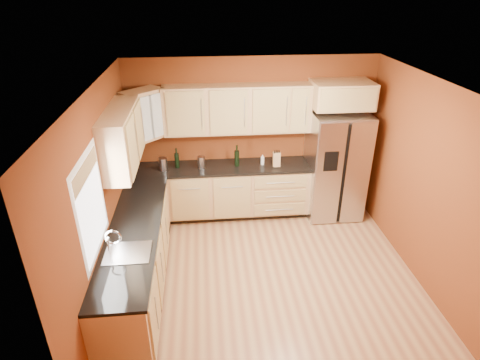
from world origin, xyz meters
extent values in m
plane|color=#9B5D3C|center=(0.00, 0.00, 0.00)|extent=(4.00, 4.00, 0.00)
plane|color=silver|center=(0.00, 0.00, 2.60)|extent=(4.00, 4.00, 0.00)
cube|color=maroon|center=(0.00, 2.00, 1.30)|extent=(4.00, 0.04, 2.60)
cube|color=maroon|center=(0.00, -2.00, 1.30)|extent=(4.00, 0.04, 2.60)
cube|color=maroon|center=(-2.00, 0.00, 1.30)|extent=(0.04, 4.00, 2.60)
cube|color=maroon|center=(2.00, 0.00, 1.30)|extent=(0.04, 4.00, 2.60)
cube|color=tan|center=(-0.55, 1.70, 0.44)|extent=(2.90, 0.60, 0.88)
cube|color=tan|center=(-1.70, 0.00, 0.44)|extent=(0.60, 2.80, 0.88)
cube|color=black|center=(-0.55, 1.69, 0.90)|extent=(2.90, 0.62, 0.04)
cube|color=black|center=(-1.69, 0.00, 0.90)|extent=(0.62, 2.80, 0.04)
cube|color=tan|center=(-0.25, 1.83, 1.83)|extent=(2.30, 0.33, 0.75)
cube|color=tan|center=(-1.83, 0.72, 1.83)|extent=(0.33, 1.35, 0.75)
cube|color=tan|center=(-1.67, 1.67, 1.83)|extent=(0.67, 0.67, 0.75)
cube|color=tan|center=(1.35, 1.70, 2.05)|extent=(0.92, 0.60, 0.40)
cube|color=#B5B5BA|center=(1.35, 1.62, 0.89)|extent=(0.90, 0.75, 1.78)
cube|color=white|center=(-1.98, -0.50, 1.55)|extent=(0.03, 0.90, 1.00)
cylinder|color=#B5B5BA|center=(-0.85, 1.67, 1.02)|extent=(0.14, 0.14, 0.19)
cylinder|color=#B5B5BA|center=(-1.45, 1.63, 1.03)|extent=(0.17, 0.17, 0.21)
cube|color=#AD8254|center=(0.36, 1.62, 1.04)|extent=(0.12, 0.11, 0.23)
cylinder|color=white|center=(0.15, 1.70, 1.00)|extent=(0.06, 0.06, 0.17)
camera|label=1|loc=(-0.80, -4.21, 3.65)|focal=30.00mm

